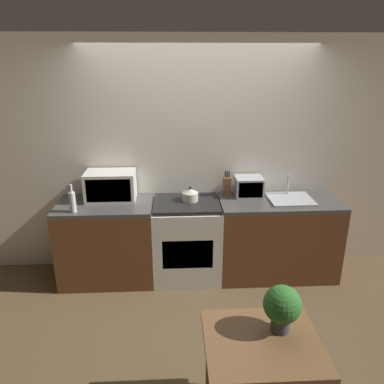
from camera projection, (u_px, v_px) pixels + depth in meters
ground_plane at (204, 312)px, 3.70m from camera, size 16.00×16.00×0.00m
wall_back at (198, 158)px, 4.20m from camera, size 10.00×0.06×2.60m
counter_left_run at (107, 241)px, 4.13m from camera, size 1.02×0.62×0.90m
counter_right_run at (277, 237)px, 4.22m from camera, size 1.31×0.62×0.90m
stove_range at (187, 240)px, 4.17m from camera, size 0.73×0.62×0.90m
kettle at (190, 195)px, 4.03m from camera, size 0.17×0.17×0.16m
microwave at (111, 186)px, 4.03m from camera, size 0.53×0.33×0.31m
bottle at (73, 201)px, 3.72m from camera, size 0.07×0.07×0.29m
knife_block at (227, 186)px, 4.16m from camera, size 0.08×0.09×0.28m
toaster_oven at (249, 186)px, 4.16m from camera, size 0.30×0.26×0.22m
sink_basin at (290, 198)px, 4.07m from camera, size 0.47×0.41×0.24m
dining_table at (261, 355)px, 2.36m from camera, size 0.72×0.63×0.72m
potted_plant at (282, 306)px, 2.34m from camera, size 0.24×0.24×0.32m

